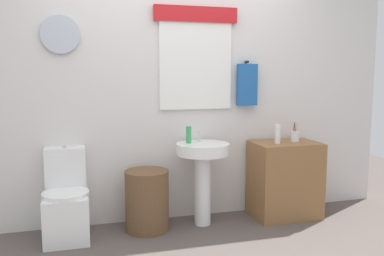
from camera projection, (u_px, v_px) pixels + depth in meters
back_wall at (174, 82)px, 3.82m from camera, size 4.40×0.18×2.60m
toilet at (66, 204)px, 3.43m from camera, size 0.38×0.51×0.77m
laundry_hamper at (147, 200)px, 3.58m from camera, size 0.39×0.39×0.54m
pedestal_sink at (203, 165)px, 3.68m from camera, size 0.48×0.48×0.76m
faucet at (199, 136)px, 3.76m from camera, size 0.03×0.03×0.10m
wooden_cabinet at (285, 179)px, 3.93m from camera, size 0.63×0.44×0.73m
soap_bottle at (189, 135)px, 3.66m from camera, size 0.05×0.05×0.15m
lotion_bottle at (278, 134)px, 3.80m from camera, size 0.05×0.05×0.18m
toothbrush_cup at (295, 136)px, 3.92m from camera, size 0.08×0.08×0.19m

